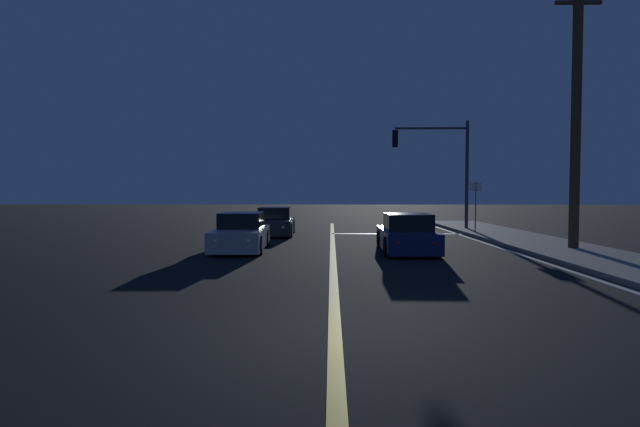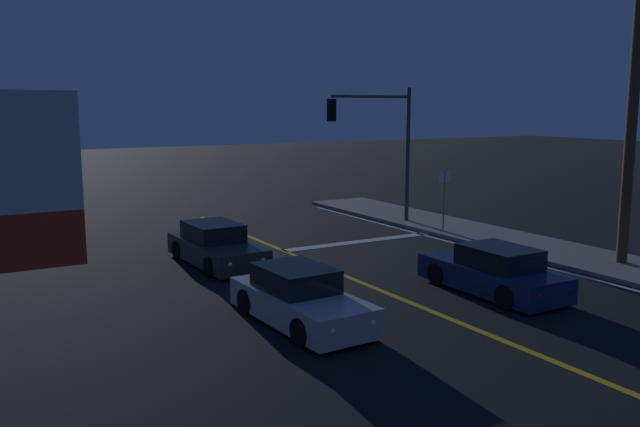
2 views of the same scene
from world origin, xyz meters
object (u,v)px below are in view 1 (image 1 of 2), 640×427
(car_following_oncoming_navy, at_px, (407,235))
(utility_pole_right, at_px, (576,103))
(traffic_signal_near_right, at_px, (440,157))
(street_sign_corner, at_px, (476,199))
(car_lead_oncoming_silver, at_px, (241,234))
(car_mid_block_charcoal, at_px, (275,223))

(car_following_oncoming_navy, xyz_separation_m, utility_pole_right, (5.78, 0.14, 4.54))
(car_following_oncoming_navy, relative_size, traffic_signal_near_right, 0.75)
(street_sign_corner, bearing_deg, car_lead_oncoming_silver, -146.54)
(utility_pole_right, bearing_deg, car_mid_block_charcoal, 148.06)
(car_lead_oncoming_silver, relative_size, street_sign_corner, 1.68)
(traffic_signal_near_right, xyz_separation_m, street_sign_corner, (1.14, -2.80, -2.22))
(utility_pole_right, bearing_deg, car_following_oncoming_navy, -178.59)
(car_mid_block_charcoal, xyz_separation_m, car_lead_oncoming_silver, (-0.48, -6.65, -0.00))
(car_following_oncoming_navy, distance_m, car_lead_oncoming_silver, 5.86)
(car_lead_oncoming_silver, bearing_deg, traffic_signal_near_right, -135.89)
(car_mid_block_charcoal, relative_size, car_lead_oncoming_silver, 1.05)
(car_following_oncoming_navy, bearing_deg, car_mid_block_charcoal, 127.73)
(street_sign_corner, bearing_deg, utility_pole_right, -78.78)
(car_mid_block_charcoal, relative_size, street_sign_corner, 1.77)
(utility_pole_right, bearing_deg, street_sign_corner, 101.22)
(car_lead_oncoming_silver, distance_m, traffic_signal_near_right, 13.61)
(traffic_signal_near_right, distance_m, street_sign_corner, 3.75)
(car_lead_oncoming_silver, xyz_separation_m, traffic_signal_near_right, (9.08, 9.56, 3.37))
(car_following_oncoming_navy, bearing_deg, traffic_signal_near_right, 72.67)
(car_mid_block_charcoal, relative_size, car_following_oncoming_navy, 1.03)
(car_following_oncoming_navy, relative_size, street_sign_corner, 1.72)
(car_lead_oncoming_silver, xyz_separation_m, street_sign_corner, (10.22, 6.76, 1.15))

